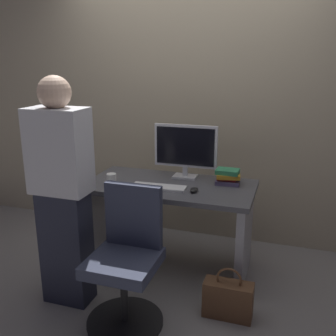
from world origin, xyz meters
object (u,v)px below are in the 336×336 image
object	(u,v)px
mouse	(194,190)
cup_near_keyboard	(111,180)
keyboard	(159,187)
book_stack	(228,177)
handbag	(228,299)
office_chair	(127,263)
monitor	(185,148)
person_at_desk	(62,193)
desk	(170,211)

from	to	relation	value
mouse	cup_near_keyboard	size ratio (longest dim) A/B	1.01
keyboard	book_stack	bearing A→B (deg)	26.21
handbag	book_stack	bearing A→B (deg)	102.26
keyboard	book_stack	xyz separation A→B (m)	(0.50, 0.28, 0.05)
office_chair	keyboard	xyz separation A→B (m)	(0.01, 0.62, 0.33)
office_chair	cup_near_keyboard	world-z (taller)	office_chair
monitor	cup_near_keyboard	world-z (taller)	monitor
handbag	mouse	bearing A→B (deg)	132.41
office_chair	mouse	size ratio (longest dim) A/B	9.40
keyboard	office_chair	bearing A→B (deg)	-93.89
monitor	cup_near_keyboard	distance (m)	0.67
person_at_desk	cup_near_keyboard	distance (m)	0.51
person_at_desk	monitor	xyz separation A→B (m)	(0.64, 0.89, 0.17)
keyboard	handbag	world-z (taller)	keyboard
monitor	office_chair	bearing A→B (deg)	-97.61
cup_near_keyboard	keyboard	bearing A→B (deg)	8.00
office_chair	monitor	bearing A→B (deg)	82.39
keyboard	book_stack	distance (m)	0.57
desk	cup_near_keyboard	bearing A→B (deg)	-157.41
person_at_desk	book_stack	bearing A→B (deg)	39.14
person_at_desk	mouse	distance (m)	0.97
desk	mouse	bearing A→B (deg)	-27.97
monitor	mouse	distance (m)	0.44
desk	keyboard	xyz separation A→B (m)	(-0.05, -0.13, 0.25)
desk	mouse	size ratio (longest dim) A/B	13.64
desk	keyboard	distance (m)	0.28
keyboard	cup_near_keyboard	distance (m)	0.39
office_chair	book_stack	world-z (taller)	office_chair
cup_near_keyboard	book_stack	bearing A→B (deg)	20.70
desk	office_chair	distance (m)	0.76
desk	handbag	xyz separation A→B (m)	(0.59, -0.51, -0.38)
office_chair	monitor	size ratio (longest dim) A/B	1.74
person_at_desk	book_stack	size ratio (longest dim) A/B	7.77
monitor	handbag	xyz separation A→B (m)	(0.52, -0.73, -0.87)
desk	book_stack	bearing A→B (deg)	18.82
office_chair	mouse	distance (m)	0.77
keyboard	mouse	size ratio (longest dim) A/B	4.30
person_at_desk	cup_near_keyboard	xyz separation A→B (m)	(0.13, 0.49, -0.04)
handbag	office_chair	bearing A→B (deg)	-159.92
book_stack	handbag	world-z (taller)	book_stack
desk	keyboard	size ratio (longest dim) A/B	3.17
desk	person_at_desk	bearing A→B (deg)	-130.18
handbag	cup_near_keyboard	bearing A→B (deg)	162.01
person_at_desk	mouse	size ratio (longest dim) A/B	16.39
cup_near_keyboard	person_at_desk	bearing A→B (deg)	-105.17
desk	office_chair	bearing A→B (deg)	-94.55
office_chair	keyboard	bearing A→B (deg)	89.21
person_at_desk	cup_near_keyboard	bearing A→B (deg)	74.83
monitor	desk	bearing A→B (deg)	-107.99
mouse	handbag	size ratio (longest dim) A/B	0.26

